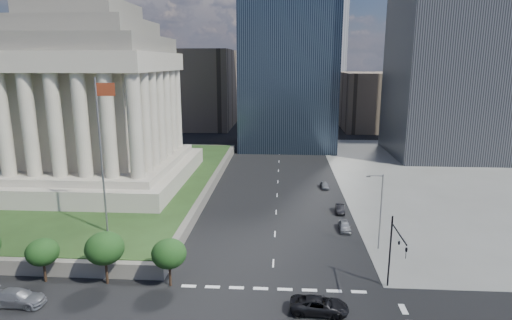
# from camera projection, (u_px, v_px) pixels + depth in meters

# --- Properties ---
(ground) EXTENTS (500.00, 500.00, 0.00)m
(ground) POSITION_uv_depth(u_px,v_px,m) (280.00, 142.00, 129.29)
(ground) COLOR black
(ground) RESTS_ON ground
(sidewalk_ne) EXTENTS (68.00, 90.00, 0.03)m
(sidewalk_ne) POSITION_uv_depth(u_px,v_px,m) (503.00, 180.00, 87.47)
(sidewalk_ne) COLOR slate
(sidewalk_ne) RESTS_ON ground
(plaza_terrace) EXTENTS (66.00, 70.00, 1.80)m
(plaza_terrace) POSITION_uv_depth(u_px,v_px,m) (47.00, 182.00, 83.32)
(plaza_terrace) COLOR #5F5B51
(plaza_terrace) RESTS_ON ground
(plaza_lawn) EXTENTS (64.00, 68.00, 0.10)m
(plaza_lawn) POSITION_uv_depth(u_px,v_px,m) (46.00, 177.00, 83.11)
(plaza_lawn) COLOR #243C18
(plaza_lawn) RESTS_ON plaza_terrace
(war_memorial) EXTENTS (34.00, 34.00, 39.00)m
(war_memorial) POSITION_uv_depth(u_px,v_px,m) (88.00, 75.00, 76.08)
(war_memorial) COLOR #A69D8B
(war_memorial) RESTS_ON plaza_lawn
(flagpole) EXTENTS (2.52, 0.24, 20.00)m
(flagpole) POSITION_uv_depth(u_px,v_px,m) (102.00, 148.00, 53.83)
(flagpole) COLOR slate
(flagpole) RESTS_ON plaza_lawn
(midrise_glass) EXTENTS (26.00, 26.00, 60.00)m
(midrise_glass) POSITION_uv_depth(u_px,v_px,m) (289.00, 38.00, 117.58)
(midrise_glass) COLOR black
(midrise_glass) RESTS_ON ground
(building_filler_ne) EXTENTS (20.00, 30.00, 20.00)m
(building_filler_ne) POSITION_uv_depth(u_px,v_px,m) (370.00, 101.00, 154.20)
(building_filler_ne) COLOR brown
(building_filler_ne) RESTS_ON ground
(building_filler_nw) EXTENTS (24.00, 30.00, 28.00)m
(building_filler_nw) POSITION_uv_depth(u_px,v_px,m) (200.00, 89.00, 157.23)
(building_filler_nw) COLOR brown
(building_filler_nw) RESTS_ON ground
(traffic_signal_ne) EXTENTS (0.30, 5.74, 8.00)m
(traffic_signal_ne) POSITION_uv_depth(u_px,v_px,m) (395.00, 248.00, 43.39)
(traffic_signal_ne) COLOR black
(traffic_signal_ne) RESTS_ON ground
(street_lamp_north) EXTENTS (2.13, 0.22, 10.00)m
(street_lamp_north) POSITION_uv_depth(u_px,v_px,m) (380.00, 207.00, 54.24)
(street_lamp_north) COLOR slate
(street_lamp_north) RESTS_ON ground
(pickup_truck) EXTENTS (2.95, 5.80, 1.57)m
(pickup_truck) POSITION_uv_depth(u_px,v_px,m) (319.00, 305.00, 41.17)
(pickup_truck) COLOR black
(pickup_truck) RESTS_ON ground
(suv_grey) EXTENTS (2.47, 5.60, 1.60)m
(suv_grey) POSITION_uv_depth(u_px,v_px,m) (18.00, 298.00, 42.50)
(suv_grey) COLOR slate
(suv_grey) RESTS_ON ground
(parked_sedan_near) EXTENTS (1.63, 3.95, 1.34)m
(parked_sedan_near) POSITION_uv_depth(u_px,v_px,m) (345.00, 226.00, 61.38)
(parked_sedan_near) COLOR gray
(parked_sedan_near) RESTS_ON ground
(parked_sedan_mid) EXTENTS (1.51, 3.85, 1.25)m
(parked_sedan_mid) POSITION_uv_depth(u_px,v_px,m) (340.00, 209.00, 68.64)
(parked_sedan_mid) COLOR black
(parked_sedan_mid) RESTS_ON ground
(parked_sedan_far) EXTENTS (3.70, 1.64, 1.24)m
(parked_sedan_far) POSITION_uv_depth(u_px,v_px,m) (324.00, 185.00, 81.92)
(parked_sedan_far) COLOR #54575B
(parked_sedan_far) RESTS_ON ground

